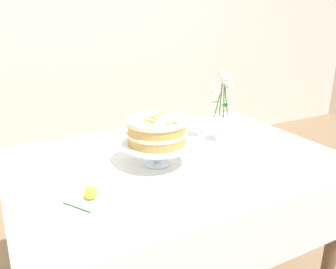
{
  "coord_description": "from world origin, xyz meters",
  "views": [
    {
      "loc": [
        -0.69,
        -1.22,
        1.34
      ],
      "look_at": [
        -0.04,
        -0.01,
        0.86
      ],
      "focal_mm": 37.15,
      "sensor_mm": 36.0,
      "label": 1
    }
  ],
  "objects": [
    {
      "name": "cake_stand",
      "position": [
        -0.1,
        -0.03,
        0.82
      ],
      "size": [
        0.29,
        0.29,
        0.1
      ],
      "color": "silver",
      "rests_on": "linen_napkin"
    },
    {
      "name": "flower_vase",
      "position": [
        0.31,
        0.1,
        0.89
      ],
      "size": [
        0.12,
        0.1,
        0.35
      ],
      "color": "silver",
      "rests_on": "dining_table"
    },
    {
      "name": "linen_napkin",
      "position": [
        -0.1,
        -0.03,
        0.74
      ],
      "size": [
        0.33,
        0.33,
        0.0
      ],
      "primitive_type": "cube",
      "rotation": [
        0.0,
        0.0,
        -0.02
      ],
      "color": "white",
      "rests_on": "dining_table"
    },
    {
      "name": "layer_cake",
      "position": [
        -0.1,
        -0.03,
        0.89
      ],
      "size": [
        0.25,
        0.25,
        0.11
      ],
      "color": "tan",
      "rests_on": "cake_stand"
    },
    {
      "name": "dining_table",
      "position": [
        0.0,
        -0.02,
        0.65
      ],
      "size": [
        1.4,
        1.0,
        0.74
      ],
      "color": "white",
      "rests_on": "ground"
    },
    {
      "name": "back_wall",
      "position": [
        0.0,
        1.9,
        1.4
      ],
      "size": [
        7.0,
        0.08,
        2.8
      ],
      "primitive_type": "cube",
      "color": "silver",
      "rests_on": "ground"
    },
    {
      "name": "fallen_rose",
      "position": [
        -0.43,
        -0.17,
        0.76
      ],
      "size": [
        0.12,
        0.11,
        0.05
      ],
      "color": "#2D6028",
      "rests_on": "dining_table"
    }
  ]
}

